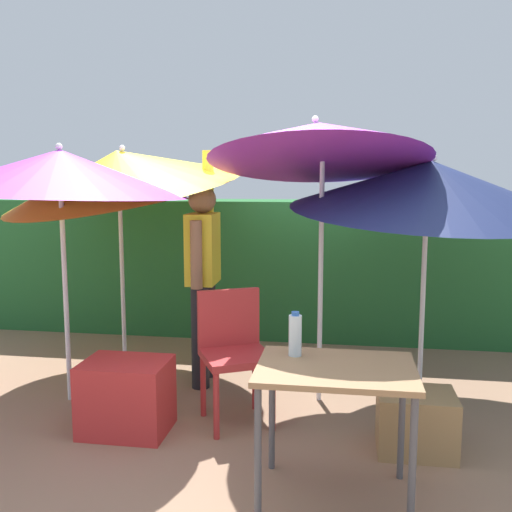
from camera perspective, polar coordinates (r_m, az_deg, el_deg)
ground_plane at (r=4.12m, az=-0.68°, el=-15.94°), size 24.00×24.00×0.00m
hedge_row at (r=6.04m, az=2.85°, el=-1.18°), size 8.00×0.70×1.42m
umbrella_rainbow at (r=4.35m, az=-19.02°, el=7.90°), size 1.86×1.85×1.90m
umbrella_orange at (r=4.99m, az=-13.37°, el=8.23°), size 2.09×2.05×2.18m
umbrella_yellow at (r=4.14m, az=6.31°, el=11.25°), size 1.60×1.61×2.22m
umbrella_navy at (r=4.28m, az=16.99°, el=6.75°), size 2.02×2.02×1.91m
person_vendor at (r=4.58m, az=-5.31°, el=-1.29°), size 0.23×0.55×1.88m
chair_plastic at (r=3.94m, az=-2.24°, el=-9.12°), size 0.59×0.59×0.89m
cooler_box at (r=3.93m, az=-12.85°, el=-13.54°), size 0.55×0.42×0.48m
crate_cardboard at (r=3.74m, az=15.71°, el=-15.69°), size 0.46×0.37×0.37m
folding_table at (r=2.99m, az=7.99°, el=-12.41°), size 0.80×0.60×0.72m
bottle_water at (r=3.07m, az=3.94°, el=-7.87°), size 0.07×0.07×0.24m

